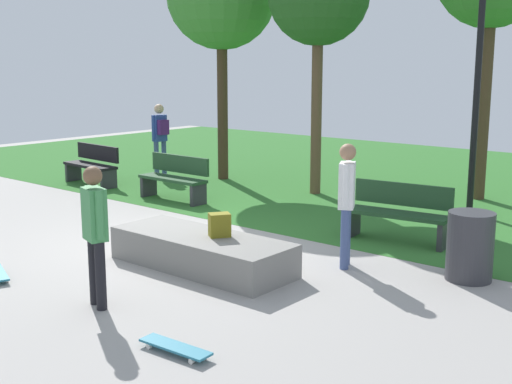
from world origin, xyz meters
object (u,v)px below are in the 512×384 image
park_bench_by_oak (93,164)px  pedestrian_with_backpack (160,133)px  park_bench_center_lawn (399,212)px  trash_bin (470,246)px  lamp_post (478,74)px  concrete_ledge (202,251)px  park_bench_far_left (175,177)px  skateboard_spare (175,347)px  backpack_on_ledge (220,225)px  skater_watching (347,196)px  skater_performing_trick (95,226)px

park_bench_by_oak → pedestrian_with_backpack: 1.92m
park_bench_center_lawn → pedestrian_with_backpack: 7.70m
trash_bin → pedestrian_with_backpack: size_ratio=0.50×
lamp_post → concrete_ledge: bearing=-104.8°
park_bench_far_left → trash_bin: park_bench_far_left is taller
concrete_ledge → skateboard_spare: concrete_ledge is taller
backpack_on_ledge → pedestrian_with_backpack: bearing=-91.7°
skateboard_spare → skater_watching: bearing=94.0°
skater_performing_trick → park_bench_far_left: 6.06m
skater_performing_trick → skateboard_spare: size_ratio=2.02×
park_bench_by_oak → lamp_post: bearing=18.9°
skateboard_spare → concrete_ledge: bearing=129.1°
skater_watching → lamp_post: 4.61m
trash_bin → pedestrian_with_backpack: pedestrian_with_backpack is taller
backpack_on_ledge → park_bench_far_left: 4.77m
trash_bin → park_bench_far_left: bearing=170.9°
pedestrian_with_backpack → park_bench_center_lawn: bearing=-13.3°
park_bench_center_lawn → lamp_post: bearing=88.6°
backpack_on_ledge → concrete_ledge: bearing=-30.2°
skateboard_spare → pedestrian_with_backpack: pedestrian_with_backpack is taller
park_bench_by_oak → park_bench_far_left: size_ratio=1.02×
concrete_ledge → park_bench_center_lawn: 3.29m
pedestrian_with_backpack → park_bench_far_left: bearing=-36.7°
trash_bin → park_bench_center_lawn: bearing=145.2°
skateboard_spare → trash_bin: size_ratio=0.90×
concrete_ledge → skater_watching: 2.12m
skater_watching → park_bench_far_left: size_ratio=1.07×
lamp_post → skateboard_spare: bearing=-88.2°
backpack_on_ledge → trash_bin: 3.29m
backpack_on_ledge → pedestrian_with_backpack: pedestrian_with_backpack is taller
concrete_ledge → lamp_post: lamp_post is taller
skater_performing_trick → pedestrian_with_backpack: (-6.18, 6.56, 0.12)m
skateboard_spare → park_bench_center_lawn: 5.11m
concrete_ledge → trash_bin: 3.55m
skater_watching → pedestrian_with_backpack: bearing=155.5°
park_bench_far_left → park_bench_by_oak: bearing=179.7°
pedestrian_with_backpack → skateboard_spare: bearing=-41.4°
concrete_ledge → park_bench_by_oak: (-6.39, 2.93, 0.25)m
skater_watching → park_bench_by_oak: 8.06m
lamp_post → backpack_on_ledge: bearing=-102.7°
park_bench_center_lawn → lamp_post: 3.40m
skater_watching → backpack_on_ledge: bearing=-136.5°
concrete_ledge → trash_bin: (3.02, 1.85, 0.22)m
concrete_ledge → skater_performing_trick: 1.97m
lamp_post → park_bench_far_left: bearing=-152.0°
skater_performing_trick → skateboard_spare: skater_performing_trick is taller
park_bench_center_lawn → skateboard_spare: bearing=-86.6°
skater_watching → park_bench_far_left: 5.38m
concrete_ledge → skater_performing_trick: (0.13, -1.83, 0.72)m
park_bench_center_lawn → park_bench_far_left: bearing=-179.5°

